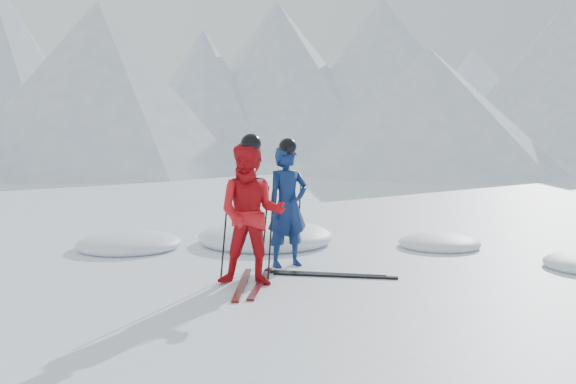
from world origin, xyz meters
name	(u,v)px	position (x,y,z in m)	size (l,w,h in m)	color
ground	(403,266)	(0.00, 0.00, 0.00)	(160.00, 160.00, 0.00)	white
mountain_range	(240,70)	(5.71, 35.31, 6.72)	(106.15, 62.94, 15.53)	#B2BCD1
skier_blue	(288,206)	(-1.61, 0.52, 0.89)	(0.65, 0.42, 1.77)	navy
skier_red	(251,214)	(-2.40, -0.42, 0.92)	(0.89, 0.69, 1.83)	red
pole_blue_left	(265,226)	(-1.91, 0.67, 0.59)	(0.02, 0.02, 1.18)	black
pole_blue_right	(298,223)	(-1.36, 0.77, 0.59)	(0.02, 0.02, 1.18)	black
pole_red_left	(224,236)	(-2.70, -0.17, 0.61)	(0.02, 0.02, 1.22)	black
pole_red_right	(271,235)	(-2.10, -0.27, 0.61)	(0.02, 0.02, 1.22)	black
ski_worn_left	(243,284)	(-2.52, -0.42, 0.01)	(0.09, 1.70, 0.03)	black
ski_worn_right	(261,283)	(-2.28, -0.42, 0.01)	(0.09, 1.70, 0.03)	black
ski_loose_a	(324,274)	(-1.30, -0.18, 0.01)	(0.09, 1.70, 0.03)	black
ski_loose_b	(335,276)	(-1.20, -0.33, 0.01)	(0.09, 1.70, 0.03)	black
snow_lumps	(281,247)	(-1.24, 2.07, 0.00)	(7.85, 5.34, 0.53)	white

